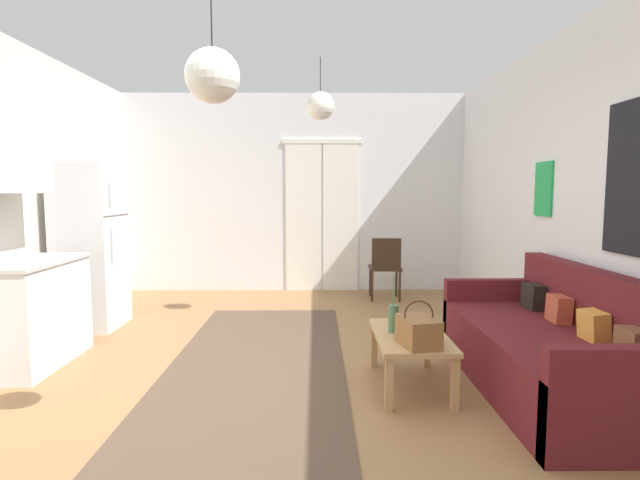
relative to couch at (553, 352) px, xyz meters
The scene contains 13 objects.
ground_plane 2.06m from the couch, behind, with size 5.49×8.12×0.10m, color #996D44.
wall_back 4.39m from the couch, 118.43° to the left, with size 5.09×0.13×2.84m.
wall_right 1.22m from the couch, ahead, with size 0.12×7.72×2.84m.
area_rug 2.30m from the couch, 165.28° to the left, with size 1.45×3.63×0.01m, color brown.
couch is the anchor object (origin of this frame).
coffee_table 1.02m from the couch, behind, with size 0.52×0.90×0.40m.
bamboo_vase 1.17m from the couch, behind, with size 0.08×0.08×0.42m.
handbag 1.06m from the couch, 169.78° to the right, with size 0.28×0.35×0.31m.
refrigerator 4.49m from the couch, 157.07° to the left, with size 0.60×0.66×1.74m.
kitchen_counter 4.21m from the couch, behind, with size 0.62×1.03×2.01m.
accent_chair 3.10m from the couch, 104.90° to the left, with size 0.43×0.41×0.84m.
pendant_lamp_near 2.97m from the couch, 158.97° to the right, with size 0.28×0.28×0.95m.
pendant_lamp_far 3.21m from the couch, 132.50° to the left, with size 0.30×0.30×0.65m.
Camera 1 is at (0.32, -3.35, 1.44)m, focal length 27.48 mm.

